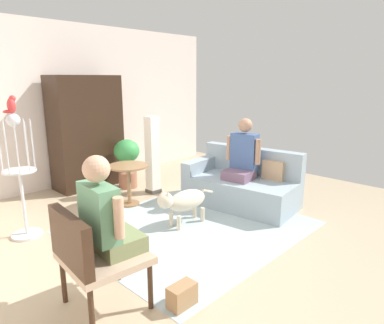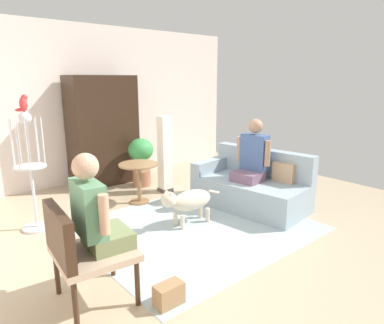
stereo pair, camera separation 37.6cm
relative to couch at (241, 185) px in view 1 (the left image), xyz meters
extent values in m
plane|color=tan|center=(-1.34, -0.05, -0.30)|extent=(7.34, 7.34, 0.00)
cube|color=silver|center=(-1.34, 2.91, 1.11)|extent=(6.72, 0.12, 2.81)
cube|color=#9EB2B7|center=(-1.16, -0.06, -0.29)|extent=(2.73, 2.41, 0.01)
cube|color=#8EA0AD|center=(-0.05, -0.03, -0.08)|extent=(1.08, 1.73, 0.42)
cube|color=#8EA0AD|center=(0.29, 0.01, 0.33)|extent=(0.40, 1.64, 0.41)
cube|color=#8EA0AD|center=(-0.15, 0.68, 0.23)|extent=(0.89, 0.29, 0.20)
cube|color=tan|center=(0.21, -0.41, 0.27)|extent=(0.14, 0.33, 0.28)
cylinder|color=#382316|center=(-2.50, -0.39, -0.09)|extent=(0.04, 0.04, 0.42)
cylinder|color=#382316|center=(-2.55, -0.94, -0.09)|extent=(0.04, 0.04, 0.42)
cylinder|color=#382316|center=(-3.01, -0.34, -0.09)|extent=(0.04, 0.04, 0.42)
cylinder|color=#382316|center=(-3.07, -0.89, -0.09)|extent=(0.04, 0.04, 0.42)
cube|color=tan|center=(-2.78, -0.64, 0.15)|extent=(0.67, 0.71, 0.06)
cube|color=#382316|center=(-3.05, -0.61, 0.39)|extent=(0.14, 0.65, 0.41)
cube|color=#6D5269|center=(-0.14, -0.04, 0.20)|extent=(0.42, 0.44, 0.14)
cube|color=#3F598C|center=(0.02, -0.02, 0.53)|extent=(0.23, 0.41, 0.53)
sphere|color=#A57A60|center=(0.02, -0.02, 0.92)|extent=(0.21, 0.21, 0.21)
cylinder|color=#A57A60|center=(0.01, -0.26, 0.56)|extent=(0.08, 0.08, 0.37)
cylinder|color=#A57A60|center=(-0.06, 0.21, 0.56)|extent=(0.08, 0.08, 0.37)
cube|color=#737C51|center=(-2.66, -0.65, 0.25)|extent=(0.39, 0.44, 0.14)
cube|color=#598C66|center=(-2.80, -0.64, 0.55)|extent=(0.22, 0.43, 0.46)
sphere|color=tan|center=(-2.80, -0.64, 0.91)|extent=(0.21, 0.21, 0.21)
cylinder|color=tan|center=(-2.74, -0.39, 0.57)|extent=(0.08, 0.08, 0.32)
cylinder|color=tan|center=(-2.79, -0.88, 0.57)|extent=(0.08, 0.08, 0.32)
cylinder|color=olive|center=(-1.22, 1.19, 0.32)|extent=(0.60, 0.60, 0.02)
cylinder|color=olive|center=(-1.22, 1.19, 0.00)|extent=(0.06, 0.06, 0.60)
cylinder|color=olive|center=(-1.22, 1.19, -0.28)|extent=(0.29, 0.29, 0.03)
ellipsoid|color=beige|center=(-1.11, 0.06, 0.03)|extent=(0.60, 0.31, 0.27)
sphere|color=beige|center=(-1.46, 0.09, 0.11)|extent=(0.20, 0.20, 0.20)
cone|color=beige|center=(-1.47, 0.04, 0.21)|extent=(0.06, 0.06, 0.06)
cone|color=beige|center=(-1.46, 0.14, 0.21)|extent=(0.06, 0.06, 0.06)
cylinder|color=beige|center=(-0.74, 0.04, 0.07)|extent=(0.18, 0.05, 0.10)
cylinder|color=beige|center=(-1.32, 0.00, -0.20)|extent=(0.06, 0.06, 0.19)
cylinder|color=beige|center=(-1.31, 0.16, -0.20)|extent=(0.06, 0.06, 0.19)
cylinder|color=beige|center=(-0.91, -0.03, -0.20)|extent=(0.06, 0.06, 0.19)
cylinder|color=beige|center=(-0.90, 0.13, -0.20)|extent=(0.06, 0.06, 0.19)
cylinder|color=silver|center=(-2.73, 1.22, -0.28)|extent=(0.36, 0.36, 0.03)
cylinder|color=silver|center=(-2.73, 1.22, 0.11)|extent=(0.04, 0.04, 0.81)
cylinder|color=silver|center=(-2.73, 1.22, 0.53)|extent=(0.38, 0.38, 0.02)
cylinder|color=silver|center=(-2.55, 1.22, 0.83)|extent=(0.01, 0.01, 0.59)
cylinder|color=silver|center=(-2.59, 1.33, 0.83)|extent=(0.01, 0.01, 0.59)
cylinder|color=silver|center=(-2.68, 1.39, 0.83)|extent=(0.01, 0.01, 0.59)
cylinder|color=silver|center=(-2.79, 1.39, 0.83)|extent=(0.01, 0.01, 0.59)
cylinder|color=silver|center=(-2.88, 1.33, 0.83)|extent=(0.01, 0.01, 0.59)
cylinder|color=silver|center=(-2.88, 1.12, 0.83)|extent=(0.01, 0.01, 0.59)
cylinder|color=silver|center=(-2.79, 1.05, 0.83)|extent=(0.01, 0.01, 0.59)
cylinder|color=silver|center=(-2.68, 1.05, 0.83)|extent=(0.01, 0.01, 0.59)
cylinder|color=silver|center=(-2.59, 1.12, 0.83)|extent=(0.01, 0.01, 0.59)
sphere|color=silver|center=(-2.73, 1.22, 1.13)|extent=(0.15, 0.15, 0.15)
ellipsoid|color=red|center=(-2.73, 1.22, 1.29)|extent=(0.09, 0.10, 0.17)
sphere|color=red|center=(-2.71, 1.22, 1.37)|extent=(0.07, 0.07, 0.07)
cone|color=#D8BF4C|center=(-2.68, 1.22, 1.37)|extent=(0.03, 0.02, 0.02)
ellipsoid|color=red|center=(-2.77, 1.22, 1.22)|extent=(0.12, 0.03, 0.04)
cylinder|color=#996047|center=(-0.72, 1.93, -0.16)|extent=(0.32, 0.32, 0.28)
cylinder|color=brown|center=(-0.72, 1.93, 0.08)|extent=(0.03, 0.03, 0.20)
ellipsoid|color=#368F47|center=(-0.72, 1.93, 0.36)|extent=(0.44, 0.44, 0.40)
cube|color=#4C4742|center=(-0.59, 1.38, -0.27)|extent=(0.20, 0.20, 0.06)
cube|color=white|center=(-0.59, 1.38, 0.38)|extent=(0.18, 0.18, 1.22)
cube|color=black|center=(-1.14, 2.50, 0.67)|extent=(1.17, 0.56, 1.93)
cube|color=#99724C|center=(-2.35, -1.11, -0.20)|extent=(0.25, 0.14, 0.20)
camera|label=1|loc=(-4.13, -2.94, 1.59)|focal=32.24mm
camera|label=2|loc=(-3.86, -3.20, 1.59)|focal=32.24mm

